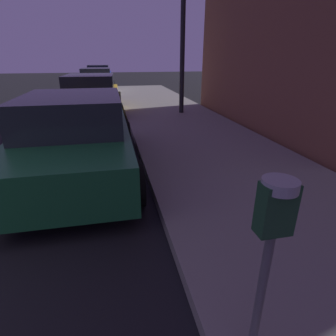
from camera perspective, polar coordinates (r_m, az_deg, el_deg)
parking_meter at (r=1.61m, az=21.27°, el=-12.28°), size 0.19×0.19×1.27m
car_green at (r=4.92m, az=-18.96°, el=6.11°), size 2.03×4.08×1.43m
car_yellow_cab at (r=10.61m, az=-15.95°, el=14.75°), size 2.25×4.34×1.43m
car_white at (r=17.05m, az=-14.92°, el=17.47°), size 2.08×4.20×1.43m
car_blue at (r=23.89m, az=-14.43°, el=18.74°), size 2.20×4.15×1.43m
street_lamp at (r=9.85m, az=3.27°, el=31.12°), size 0.44×0.44×4.95m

